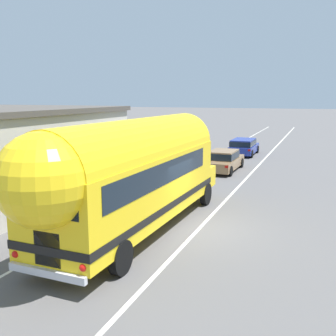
# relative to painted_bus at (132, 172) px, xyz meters

# --- Properties ---
(ground_plane) EXTENTS (300.00, 300.00, 0.00)m
(ground_plane) POSITION_rel_painted_bus_xyz_m (2.00, 1.44, -2.30)
(ground_plane) COLOR #565454
(lane_markings) EXTENTS (4.06, 80.00, 0.01)m
(lane_markings) POSITION_rel_painted_bus_xyz_m (0.18, 13.44, -2.30)
(lane_markings) COLOR silver
(lane_markings) RESTS_ON ground
(painted_bus) EXTENTS (2.85, 12.32, 4.12)m
(painted_bus) POSITION_rel_painted_bus_xyz_m (0.00, 0.00, 0.00)
(painted_bus) COLOR yellow
(painted_bus) RESTS_ON ground
(car_lead) EXTENTS (1.96, 4.78, 1.37)m
(car_lead) POSITION_rel_painted_bus_xyz_m (0.12, 13.25, -1.56)
(car_lead) COLOR olive
(car_lead) RESTS_ON ground
(car_second) EXTENTS (1.98, 4.44, 1.37)m
(car_second) POSITION_rel_painted_bus_xyz_m (0.04, 20.78, -1.52)
(car_second) COLOR navy
(car_second) RESTS_ON ground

